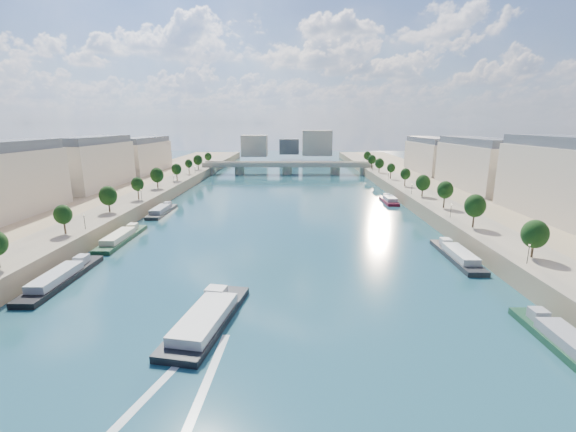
{
  "coord_description": "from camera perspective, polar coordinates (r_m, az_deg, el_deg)",
  "views": [
    {
      "loc": [
        4.41,
        -30.39,
        33.26
      ],
      "look_at": [
        2.64,
        86.44,
        5.0
      ],
      "focal_mm": 24.0,
      "sensor_mm": 36.0,
      "label": 1
    }
  ],
  "objects": [
    {
      "name": "trees_left",
      "position": [
        146.89,
        -23.05,
        3.59
      ],
      "size": [
        4.8,
        268.8,
        8.26
      ],
      "color": "#382B1E",
      "rests_on": "ground"
    },
    {
      "name": "lamps_left",
      "position": [
        135.58,
        -23.98,
        1.58
      ],
      "size": [
        0.36,
        200.36,
        4.28
      ],
      "color": "black",
      "rests_on": "ground"
    },
    {
      "name": "moored_barges_left",
      "position": [
        102.76,
        -28.44,
        -6.5
      ],
      "size": [
        5.0,
        157.86,
        3.6
      ],
      "color": "#1B273C",
      "rests_on": "ground"
    },
    {
      "name": "skyline",
      "position": [
        350.41,
        0.68,
        10.55
      ],
      "size": [
        79.0,
        42.0,
        22.0
      ],
      "color": "beige",
      "rests_on": "ground"
    },
    {
      "name": "lamps_right",
      "position": [
        145.92,
        20.12,
        2.71
      ],
      "size": [
        0.36,
        200.36,
        4.28
      ],
      "color": "black",
      "rests_on": "ground"
    },
    {
      "name": "buildings_left",
      "position": [
        168.97,
        -31.27,
        5.93
      ],
      "size": [
        16.0,
        226.0,
        23.2
      ],
      "color": "beige",
      "rests_on": "ground"
    },
    {
      "name": "wake",
      "position": [
        56.0,
        -15.82,
        -23.4
      ],
      "size": [
        11.98,
        26.03,
        0.04
      ],
      "color": "silver",
      "rests_on": "ground"
    },
    {
      "name": "trees_right",
      "position": [
        150.96,
        20.49,
        4.06
      ],
      "size": [
        4.8,
        268.8,
        8.26
      ],
      "color": "#382B1E",
      "rests_on": "ground"
    },
    {
      "name": "pave_left",
      "position": [
        146.86,
        -23.87,
        1.35
      ],
      "size": [
        14.0,
        520.0,
        0.1
      ],
      "primitive_type": "cube",
      "color": "gray",
      "rests_on": "quay_left"
    },
    {
      "name": "quay_left",
      "position": [
        154.23,
        -28.85,
        0.38
      ],
      "size": [
        44.0,
        520.0,
        5.0
      ],
      "primitive_type": "cube",
      "color": "#9E8460",
      "rests_on": "ground"
    },
    {
      "name": "bridge",
      "position": [
        258.55,
        -0.11,
        7.34
      ],
      "size": [
        112.0,
        12.0,
        8.15
      ],
      "color": "#C1B79E",
      "rests_on": "ground"
    },
    {
      "name": "moored_barges_right",
      "position": [
        92.28,
        27.58,
        -8.6
      ],
      "size": [
        5.0,
        168.41,
        3.6
      ],
      "color": "black",
      "rests_on": "ground"
    },
    {
      "name": "pave_right",
      "position": [
        143.4,
        22.37,
        1.22
      ],
      "size": [
        14.0,
        520.0,
        0.1
      ],
      "primitive_type": "cube",
      "color": "gray",
      "rests_on": "quay_right"
    },
    {
      "name": "ground",
      "position": [
        134.64,
        -1.03,
        -0.71
      ],
      "size": [
        700.0,
        700.0,
        0.0
      ],
      "primitive_type": "plane",
      "color": "#0D383B",
      "rests_on": "ground"
    },
    {
      "name": "quay_right",
      "position": [
        150.06,
        27.62,
        0.2
      ],
      "size": [
        44.0,
        520.0,
        5.0
      ],
      "primitive_type": "cube",
      "color": "#9E8460",
      "rests_on": "ground"
    },
    {
      "name": "tour_barge",
      "position": [
        69.11,
        -11.87,
        -14.63
      ],
      "size": [
        11.45,
        26.17,
        3.61
      ],
      "rotation": [
        0.0,
        0.0,
        -0.17
      ],
      "color": "black",
      "rests_on": "ground"
    },
    {
      "name": "buildings_right",
      "position": [
        164.48,
        30.38,
        5.88
      ],
      "size": [
        16.0,
        226.0,
        23.2
      ],
      "color": "beige",
      "rests_on": "ground"
    }
  ]
}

